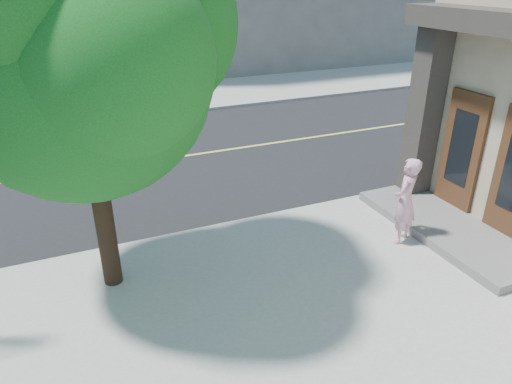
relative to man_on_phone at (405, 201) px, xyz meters
name	(u,v)px	position (x,y,z in m)	size (l,w,h in m)	color
sidewalk_ne	(234,53)	(5.43, 23.58, -0.94)	(29.00, 25.00, 0.12)	#9F9F95
man_on_phone	(405,201)	(0.00, 0.00, 0.00)	(0.64, 0.42, 1.76)	pink
street_tree	(83,36)	(-5.37, 0.88, 3.22)	(4.79, 4.35, 6.35)	black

